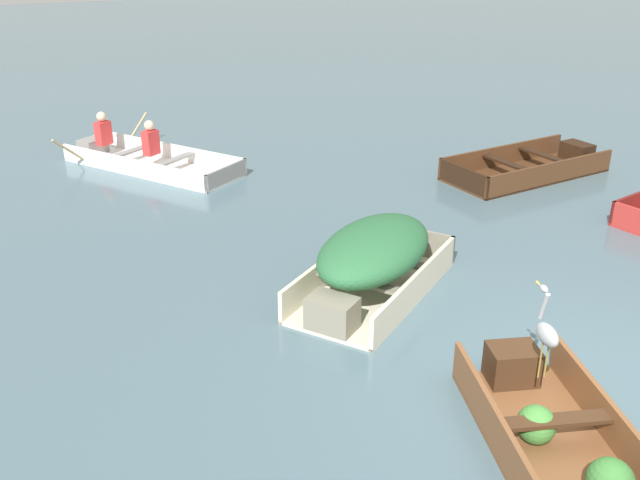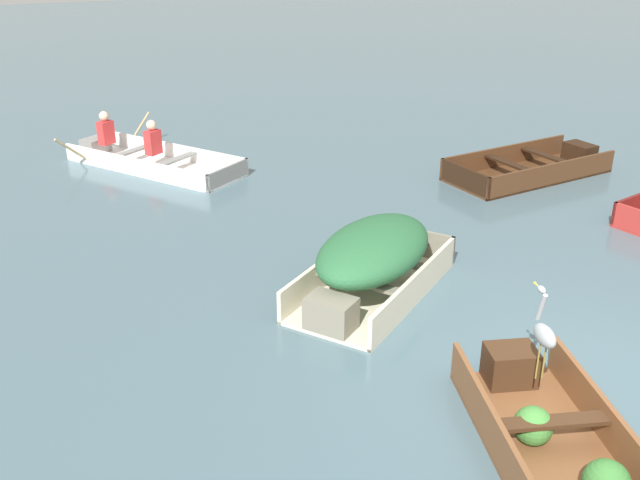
# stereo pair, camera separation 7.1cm
# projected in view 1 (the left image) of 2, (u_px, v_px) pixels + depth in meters

# --- Properties ---
(ground_plane) EXTENTS (80.00, 80.00, 0.00)m
(ground_plane) POSITION_uv_depth(u_px,v_px,m) (592.00, 402.00, 6.70)
(ground_plane) COLOR #47606B
(dinghy_wooden_brown_foreground) EXTENTS (1.96, 3.43, 0.41)m
(dinghy_wooden_brown_foreground) POSITION_uv_depth(u_px,v_px,m) (572.00, 462.00, 5.74)
(dinghy_wooden_brown_foreground) COLOR brown
(dinghy_wooden_brown_foreground) RESTS_ON ground
(skiff_cream_near_moored) EXTENTS (2.66, 2.37, 0.86)m
(skiff_cream_near_moored) POSITION_uv_depth(u_px,v_px,m) (373.00, 257.00, 8.46)
(skiff_cream_near_moored) COLOR beige
(skiff_cream_near_moored) RESTS_ON ground
(skiff_dark_varnish_mid_moored) EXTENTS (3.09, 1.54, 0.40)m
(skiff_dark_varnish_mid_moored) POSITION_uv_depth(u_px,v_px,m) (532.00, 167.00, 12.70)
(skiff_dark_varnish_mid_moored) COLOR #4C2D19
(skiff_dark_varnish_mid_moored) RESTS_ON ground
(rowboat_white_with_crew) EXTENTS (3.09, 3.49, 0.89)m
(rowboat_white_with_crew) POSITION_uv_depth(u_px,v_px,m) (144.00, 157.00, 13.10)
(rowboat_white_with_crew) COLOR white
(rowboat_white_with_crew) RESTS_ON ground
(heron_on_dinghy) EXTENTS (0.21, 0.46, 0.84)m
(heron_on_dinghy) POSITION_uv_depth(u_px,v_px,m) (547.00, 331.00, 6.19)
(heron_on_dinghy) COLOR olive
(heron_on_dinghy) RESTS_ON dinghy_wooden_brown_foreground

